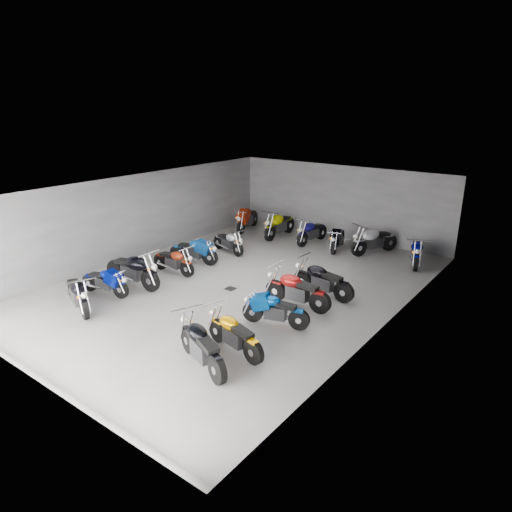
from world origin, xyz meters
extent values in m
plane|color=#9F9C97|center=(0.00, 0.00, 0.00)|extent=(14.00, 14.00, 0.00)
cube|color=gray|center=(0.00, 7.00, 1.60)|extent=(10.00, 0.10, 3.20)
cube|color=gray|center=(-5.00, 0.00, 1.60)|extent=(0.10, 14.00, 3.20)
cube|color=gray|center=(5.00, 0.00, 1.60)|extent=(0.10, 14.00, 3.20)
cube|color=black|center=(0.00, 0.00, 3.22)|extent=(10.00, 14.00, 0.04)
cube|color=black|center=(0.00, -0.50, 0.01)|extent=(0.32, 0.32, 0.01)
cylinder|color=black|center=(-1.84, -4.61, 0.33)|extent=(0.66, 0.35, 0.65)
cylinder|color=black|center=(-3.23, -4.10, 0.33)|extent=(0.67, 0.37, 0.65)
cube|color=#2D2D30|center=(-2.54, -4.35, 0.43)|extent=(0.73, 0.52, 0.41)
ellipsoid|color=black|center=(-2.32, -4.43, 0.76)|extent=(0.79, 0.62, 0.37)
cube|color=black|center=(-2.84, -4.24, 0.71)|extent=(0.68, 0.48, 0.19)
cylinder|color=black|center=(-2.23, -3.10, 0.28)|extent=(0.58, 0.22, 0.56)
cylinder|color=black|center=(-3.48, -3.34, 0.28)|extent=(0.58, 0.23, 0.56)
cube|color=#2D2D30|center=(-2.85, -3.22, 0.37)|extent=(0.61, 0.37, 0.35)
ellipsoid|color=#051282|center=(-2.66, -3.18, 0.65)|extent=(0.65, 0.46, 0.32)
cube|color=black|center=(-3.13, -3.27, 0.62)|extent=(0.57, 0.34, 0.16)
cylinder|color=black|center=(-1.91, -2.19, 0.36)|extent=(0.73, 0.19, 0.72)
cylinder|color=black|center=(-3.53, -2.30, 0.36)|extent=(0.73, 0.22, 0.72)
cube|color=#2D2D30|center=(-2.72, -2.24, 0.47)|extent=(0.75, 0.39, 0.45)
ellipsoid|color=black|center=(-2.47, -2.23, 0.83)|extent=(0.79, 0.50, 0.41)
cube|color=black|center=(-3.08, -2.27, 0.79)|extent=(0.71, 0.36, 0.20)
cylinder|color=black|center=(-1.88, -0.59, 0.29)|extent=(0.59, 0.13, 0.58)
cylinder|color=black|center=(-3.20, -0.61, 0.29)|extent=(0.59, 0.15, 0.58)
cube|color=#2D2D30|center=(-2.54, -0.60, 0.38)|extent=(0.60, 0.28, 0.37)
ellipsoid|color=maroon|center=(-2.34, -0.59, 0.68)|extent=(0.63, 0.37, 0.33)
cube|color=black|center=(-2.83, -0.60, 0.64)|extent=(0.56, 0.26, 0.17)
cylinder|color=black|center=(-2.06, 0.78, 0.31)|extent=(0.62, 0.28, 0.61)
cylinder|color=black|center=(-3.39, 0.42, 0.31)|extent=(0.63, 0.30, 0.61)
cube|color=#2D2D30|center=(-2.72, 0.60, 0.40)|extent=(0.67, 0.44, 0.38)
ellipsoid|color=#104791|center=(-2.52, 0.65, 0.71)|extent=(0.73, 0.54, 0.34)
cube|color=black|center=(-3.02, 0.52, 0.67)|extent=(0.63, 0.41, 0.17)
cylinder|color=black|center=(-1.88, 2.20, 0.28)|extent=(0.58, 0.24, 0.57)
cylinder|color=black|center=(-3.14, 2.50, 0.28)|extent=(0.58, 0.26, 0.57)
cube|color=#2D2D30|center=(-2.51, 2.35, 0.37)|extent=(0.62, 0.39, 0.36)
ellipsoid|color=silver|center=(-2.32, 2.30, 0.66)|extent=(0.67, 0.49, 0.32)
cube|color=black|center=(-2.79, 2.41, 0.62)|extent=(0.58, 0.37, 0.16)
cylinder|color=black|center=(1.76, -4.14, 0.33)|extent=(0.67, 0.36, 0.66)
cylinder|color=black|center=(3.16, -4.68, 0.33)|extent=(0.67, 0.38, 0.66)
cube|color=#2D2D30|center=(2.46, -4.41, 0.43)|extent=(0.74, 0.53, 0.41)
ellipsoid|color=black|center=(2.25, -4.33, 0.76)|extent=(0.80, 0.64, 0.37)
cube|color=black|center=(2.77, -4.53, 0.72)|extent=(0.69, 0.50, 0.19)
cylinder|color=black|center=(1.96, -3.32, 0.31)|extent=(0.62, 0.25, 0.61)
cylinder|color=black|center=(3.31, -3.60, 0.31)|extent=(0.63, 0.27, 0.61)
cube|color=#2D2D30|center=(2.64, -3.46, 0.40)|extent=(0.67, 0.41, 0.38)
ellipsoid|color=#ED9A00|center=(2.43, -3.41, 0.71)|extent=(0.71, 0.51, 0.34)
cube|color=black|center=(2.94, -3.52, 0.67)|extent=(0.62, 0.38, 0.17)
cylinder|color=black|center=(2.00, -1.90, 0.29)|extent=(0.59, 0.27, 0.58)
cylinder|color=black|center=(3.26, -1.54, 0.29)|extent=(0.60, 0.29, 0.58)
cube|color=#2D2D30|center=(2.63, -1.72, 0.38)|extent=(0.64, 0.42, 0.36)
ellipsoid|color=#054392|center=(2.44, -1.78, 0.67)|extent=(0.69, 0.52, 0.33)
cube|color=black|center=(2.91, -1.64, 0.64)|extent=(0.60, 0.40, 0.17)
cylinder|color=black|center=(1.71, -0.38, 0.33)|extent=(0.67, 0.16, 0.66)
cylinder|color=black|center=(3.21, -0.32, 0.33)|extent=(0.67, 0.18, 0.66)
cube|color=#2D2D30|center=(2.46, -0.35, 0.43)|extent=(0.68, 0.34, 0.41)
ellipsoid|color=maroon|center=(2.23, -0.36, 0.77)|extent=(0.72, 0.44, 0.37)
cube|color=black|center=(2.79, -0.34, 0.72)|extent=(0.64, 0.31, 0.19)
cylinder|color=black|center=(1.93, 0.82, 0.33)|extent=(0.66, 0.16, 0.66)
cylinder|color=black|center=(3.41, 0.76, 0.33)|extent=(0.66, 0.18, 0.66)
cube|color=#2D2D30|center=(2.67, 0.79, 0.43)|extent=(0.68, 0.34, 0.41)
ellipsoid|color=black|center=(2.45, 0.80, 0.76)|extent=(0.71, 0.44, 0.37)
cube|color=black|center=(3.00, 0.77, 0.72)|extent=(0.64, 0.32, 0.19)
cylinder|color=black|center=(-3.78, 4.73, 0.35)|extent=(0.33, 0.71, 0.70)
cylinder|color=black|center=(-4.22, 6.26, 0.35)|extent=(0.35, 0.72, 0.70)
cube|color=#2D2D30|center=(-4.00, 5.49, 0.46)|extent=(0.51, 0.78, 0.44)
ellipsoid|color=#AA2408|center=(-3.93, 5.26, 0.81)|extent=(0.62, 0.84, 0.40)
cube|color=black|center=(-4.09, 5.83, 0.77)|extent=(0.48, 0.73, 0.20)
cylinder|color=black|center=(-2.09, 4.65, 0.36)|extent=(0.18, 0.72, 0.72)
cylinder|color=black|center=(-2.17, 6.27, 0.36)|extent=(0.21, 0.72, 0.72)
cube|color=#2D2D30|center=(-2.13, 5.46, 0.47)|extent=(0.37, 0.74, 0.45)
ellipsoid|color=#BCC405|center=(-2.12, 5.21, 0.83)|extent=(0.49, 0.78, 0.40)
cube|color=black|center=(-2.15, 5.81, 0.78)|extent=(0.35, 0.70, 0.20)
cylinder|color=black|center=(-0.52, 4.78, 0.32)|extent=(0.17, 0.65, 0.64)
cylinder|color=black|center=(-0.44, 6.24, 0.32)|extent=(0.19, 0.65, 0.64)
cube|color=#2D2D30|center=(-0.48, 5.51, 0.42)|extent=(0.34, 0.67, 0.40)
ellipsoid|color=navy|center=(-0.49, 5.29, 0.74)|extent=(0.44, 0.71, 0.36)
cube|color=black|center=(-0.46, 5.83, 0.70)|extent=(0.32, 0.63, 0.18)
cylinder|color=black|center=(1.00, 4.69, 0.30)|extent=(0.27, 0.62, 0.61)
cylinder|color=black|center=(0.65, 6.02, 0.30)|extent=(0.29, 0.62, 0.61)
cube|color=#2D2D30|center=(0.82, 5.35, 0.40)|extent=(0.43, 0.67, 0.38)
ellipsoid|color=black|center=(0.88, 5.15, 0.70)|extent=(0.53, 0.72, 0.34)
cube|color=black|center=(0.75, 5.65, 0.66)|extent=(0.40, 0.63, 0.17)
cylinder|color=black|center=(1.90, 5.06, 0.35)|extent=(0.42, 0.69, 0.70)
cylinder|color=black|center=(2.55, 6.50, 0.35)|extent=(0.44, 0.70, 0.70)
cube|color=#2D2D30|center=(2.23, 5.78, 0.46)|extent=(0.59, 0.78, 0.43)
ellipsoid|color=silver|center=(2.13, 5.56, 0.80)|extent=(0.70, 0.85, 0.39)
cube|color=black|center=(2.37, 6.10, 0.76)|extent=(0.55, 0.73, 0.20)
cylinder|color=black|center=(4.24, 4.77, 0.33)|extent=(0.34, 0.66, 0.65)
cylinder|color=black|center=(3.76, 6.16, 0.33)|extent=(0.36, 0.67, 0.65)
cube|color=#2D2D30|center=(4.00, 5.47, 0.43)|extent=(0.51, 0.73, 0.41)
ellipsoid|color=#010785|center=(4.07, 5.25, 0.76)|extent=(0.61, 0.79, 0.37)
cube|color=black|center=(3.89, 5.77, 0.71)|extent=(0.47, 0.68, 0.19)
camera|label=1|loc=(8.93, -10.93, 5.78)|focal=32.00mm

